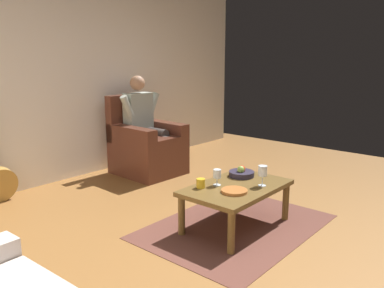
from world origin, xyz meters
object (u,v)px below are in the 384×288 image
(wine_glass_far, at_px, (217,175))
(candle_jar, at_px, (201,183))
(armchair, at_px, (146,147))
(decorative_dish, at_px, (234,191))
(fruit_bowl, at_px, (241,173))
(coffee_table, at_px, (236,191))
(person_seated, at_px, (144,122))
(wine_glass_near, at_px, (263,172))

(wine_glass_far, relative_size, candle_jar, 1.79)
(armchair, height_order, decorative_dish, armchair)
(fruit_bowl, bearing_deg, coffee_table, 25.01)
(person_seated, relative_size, coffee_table, 1.29)
(armchair, relative_size, fruit_bowl, 4.23)
(wine_glass_near, bearing_deg, armchair, -104.01)
(coffee_table, height_order, wine_glass_far, wine_glass_far)
(decorative_dish, bearing_deg, wine_glass_near, 163.06)
(person_seated, relative_size, fruit_bowl, 5.27)
(armchair, xyz_separation_m, wine_glass_far, (0.76, 1.73, 0.14))
(candle_jar, bearing_deg, coffee_table, 141.00)
(person_seated, relative_size, wine_glass_far, 8.61)
(armchair, relative_size, decorative_dish, 4.56)
(armchair, height_order, coffee_table, armchair)
(decorative_dish, height_order, candle_jar, candle_jar)
(wine_glass_near, xyz_separation_m, fruit_bowl, (-0.12, -0.30, -0.09))
(wine_glass_far, xyz_separation_m, candle_jar, (0.14, -0.07, -0.06))
(candle_jar, bearing_deg, armchair, -118.44)
(coffee_table, distance_m, fruit_bowl, 0.30)
(person_seated, height_order, decorative_dish, person_seated)
(armchair, relative_size, candle_jar, 12.33)
(armchair, relative_size, wine_glass_far, 6.90)
(wine_glass_far, bearing_deg, person_seated, -113.39)
(person_seated, height_order, wine_glass_near, person_seated)
(wine_glass_far, bearing_deg, wine_glass_near, 128.44)
(decorative_dish, relative_size, candle_jar, 2.71)
(armchair, bearing_deg, coffee_table, 72.86)
(coffee_table, relative_size, decorative_dish, 4.42)
(person_seated, relative_size, candle_jar, 15.38)
(coffee_table, xyz_separation_m, fruit_bowl, (-0.26, -0.12, 0.09))
(armchair, bearing_deg, wine_glass_far, 68.43)
(wine_glass_far, distance_m, fruit_bowl, 0.37)
(decorative_dish, distance_m, candle_jar, 0.30)
(armchair, distance_m, coffee_table, 1.98)
(wine_glass_far, bearing_deg, armchair, -113.62)
(coffee_table, height_order, fruit_bowl, fruit_bowl)
(wine_glass_near, xyz_separation_m, candle_jar, (0.39, -0.38, -0.09))
(armchair, bearing_deg, person_seated, -90.00)
(wine_glass_near, distance_m, fruit_bowl, 0.33)
(fruit_bowl, bearing_deg, wine_glass_far, -2.42)
(wine_glass_near, bearing_deg, candle_jar, -44.08)
(coffee_table, xyz_separation_m, wine_glass_near, (-0.14, 0.18, 0.18))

